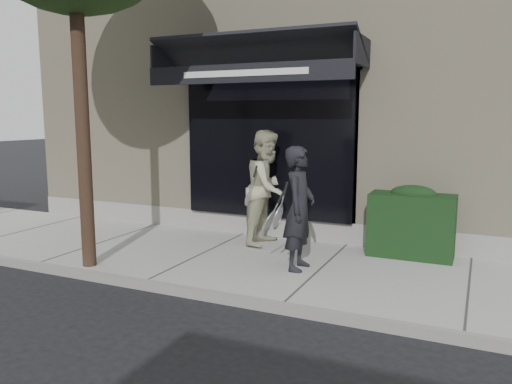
% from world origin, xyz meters
% --- Properties ---
extents(ground, '(80.00, 80.00, 0.00)m').
position_xyz_m(ground, '(0.00, 0.00, 0.00)').
color(ground, black).
rests_on(ground, ground).
extents(sidewalk, '(20.00, 3.00, 0.12)m').
position_xyz_m(sidewalk, '(0.00, 0.00, 0.06)').
color(sidewalk, '#A09F9A').
rests_on(sidewalk, ground).
extents(curb, '(20.00, 0.10, 0.14)m').
position_xyz_m(curb, '(0.00, -1.55, 0.07)').
color(curb, gray).
rests_on(curb, ground).
extents(building_facade, '(14.30, 8.04, 5.64)m').
position_xyz_m(building_facade, '(-0.01, 4.96, 2.74)').
color(building_facade, beige).
rests_on(building_facade, ground).
extents(hedge, '(1.30, 0.70, 1.14)m').
position_xyz_m(hedge, '(1.10, 1.25, 0.66)').
color(hedge, black).
rests_on(hedge, sidewalk).
extents(pedestrian_front, '(0.68, 0.80, 1.79)m').
position_xyz_m(pedestrian_front, '(-0.30, -0.16, 1.01)').
color(pedestrian_front, black).
rests_on(pedestrian_front, sidewalk).
extents(pedestrian_back, '(0.79, 1.01, 1.98)m').
position_xyz_m(pedestrian_back, '(-1.29, 1.00, 1.11)').
color(pedestrian_back, '#BEBD98').
rests_on(pedestrian_back, sidewalk).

